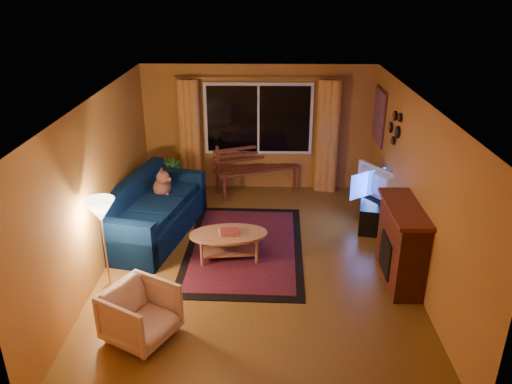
{
  "coord_description": "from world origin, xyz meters",
  "views": [
    {
      "loc": [
        0.12,
        -6.53,
        4.01
      ],
      "look_at": [
        0.0,
        0.3,
        1.05
      ],
      "focal_mm": 35.0,
      "sensor_mm": 36.0,
      "label": 1
    }
  ],
  "objects_px": {
    "floor_lamp": "(105,247)",
    "bench": "(257,180)",
    "sofa": "(154,209)",
    "tv_console": "(371,211)",
    "coffee_table": "(229,246)",
    "armchair": "(140,312)"
  },
  "relations": [
    {
      "from": "floor_lamp",
      "to": "bench",
      "type": "bearing_deg",
      "value": 60.58
    },
    {
      "from": "sofa",
      "to": "tv_console",
      "type": "height_order",
      "value": "sofa"
    },
    {
      "from": "floor_lamp",
      "to": "tv_console",
      "type": "bearing_deg",
      "value": 28.11
    },
    {
      "from": "coffee_table",
      "to": "tv_console",
      "type": "xyz_separation_m",
      "value": [
        2.42,
        1.24,
        0.02
      ]
    },
    {
      "from": "bench",
      "to": "sofa",
      "type": "height_order",
      "value": "sofa"
    },
    {
      "from": "floor_lamp",
      "to": "tv_console",
      "type": "height_order",
      "value": "floor_lamp"
    },
    {
      "from": "armchair",
      "to": "tv_console",
      "type": "xyz_separation_m",
      "value": [
        3.33,
        3.11,
        -0.14
      ]
    },
    {
      "from": "armchair",
      "to": "coffee_table",
      "type": "distance_m",
      "value": 2.08
    },
    {
      "from": "floor_lamp",
      "to": "coffee_table",
      "type": "distance_m",
      "value": 1.88
    },
    {
      "from": "coffee_table",
      "to": "tv_console",
      "type": "height_order",
      "value": "tv_console"
    },
    {
      "from": "armchair",
      "to": "floor_lamp",
      "type": "relative_size",
      "value": 0.55
    },
    {
      "from": "sofa",
      "to": "floor_lamp",
      "type": "distance_m",
      "value": 1.69
    },
    {
      "from": "coffee_table",
      "to": "sofa",
      "type": "bearing_deg",
      "value": 149.44
    },
    {
      "from": "bench",
      "to": "coffee_table",
      "type": "relative_size",
      "value": 1.39
    },
    {
      "from": "bench",
      "to": "coffee_table",
      "type": "xyz_separation_m",
      "value": [
        -0.39,
        -2.6,
        -0.03
      ]
    },
    {
      "from": "sofa",
      "to": "tv_console",
      "type": "distance_m",
      "value": 3.74
    },
    {
      "from": "armchair",
      "to": "coffee_table",
      "type": "xyz_separation_m",
      "value": [
        0.92,
        1.86,
        -0.16
      ]
    },
    {
      "from": "bench",
      "to": "armchair",
      "type": "height_order",
      "value": "armchair"
    },
    {
      "from": "armchair",
      "to": "tv_console",
      "type": "bearing_deg",
      "value": -18.03
    },
    {
      "from": "sofa",
      "to": "floor_lamp",
      "type": "xyz_separation_m",
      "value": [
        -0.3,
        -1.65,
        0.21
      ]
    },
    {
      "from": "sofa",
      "to": "coffee_table",
      "type": "xyz_separation_m",
      "value": [
        1.29,
        -0.76,
        -0.26
      ]
    },
    {
      "from": "bench",
      "to": "tv_console",
      "type": "distance_m",
      "value": 2.44
    }
  ]
}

